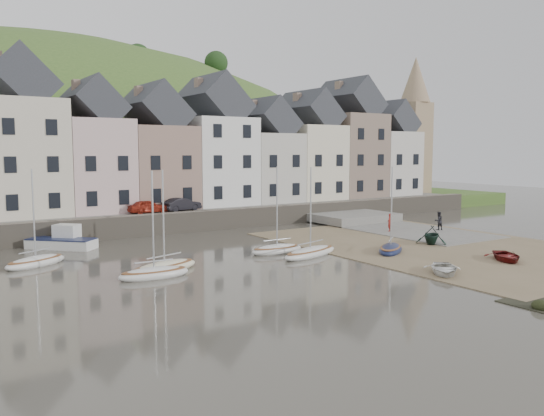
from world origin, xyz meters
TOP-DOWN VIEW (x-y plane):
  - ground at (0.00, 0.00)m, footprint 160.00×160.00m
  - quay_land at (0.00, 32.00)m, footprint 90.00×30.00m
  - quay_street at (0.00, 20.50)m, footprint 70.00×7.00m
  - seawall at (0.00, 17.00)m, footprint 70.00×1.20m
  - beach at (11.00, 0.00)m, footprint 18.00×26.00m
  - slipway at (15.00, 8.00)m, footprint 8.00×18.00m
  - hillside at (-5.00, 60.00)m, footprint 134.40×84.00m
  - townhouse_terrace at (1.76, 24.00)m, footprint 61.05×8.00m
  - church_spire at (34.55, 24.00)m, footprint 4.00×4.00m
  - sailboat_0 at (-15.86, 8.98)m, footprint 4.47×3.37m
  - sailboat_1 at (-10.84, 1.75)m, footprint 4.19×1.61m
  - sailboat_2 at (-9.71, 2.99)m, footprint 5.03×2.91m
  - sailboat_3 at (-0.74, 4.22)m, footprint 4.14×1.56m
  - sailboat_4 at (0.54, 2.02)m, footprint 5.68×3.05m
  - sailboat_5 at (6.08, -0.09)m, footprint 4.19×3.68m
  - motorboat_2 at (-12.97, 14.55)m, footprint 4.77×4.77m
  - rowboat_white at (3.50, -6.90)m, footprint 3.74×3.76m
  - rowboat_green at (11.08, 0.53)m, footprint 3.51×3.40m
  - rowboat_red at (10.05, -6.55)m, footprint 3.65×3.84m
  - person_red at (12.94, 6.83)m, footprint 0.69×0.63m
  - person_dark at (17.17, 4.99)m, footprint 0.90×0.76m
  - car_left at (-4.45, 19.50)m, footprint 3.56×1.43m
  - car_right at (-1.17, 19.50)m, footprint 3.94×2.07m

SIDE VIEW (x-z plane):
  - hillside at x=-5.00m, z-range -59.99..24.01m
  - ground at x=0.00m, z-range 0.00..0.00m
  - beach at x=11.00m, z-range 0.00..0.06m
  - slipway at x=15.00m, z-range 0.00..0.12m
  - sailboat_4 at x=0.54m, z-range -2.90..3.42m
  - sailboat_2 at x=-9.71m, z-range -2.90..3.42m
  - sailboat_0 at x=-15.86m, z-range -2.90..3.42m
  - sailboat_1 at x=-10.84m, z-range -2.89..3.43m
  - sailboat_3 at x=-0.74m, z-range -2.89..3.43m
  - sailboat_5 at x=6.08m, z-range -2.89..3.43m
  - rowboat_white at x=3.50m, z-range 0.06..0.70m
  - rowboat_red at x=10.05m, z-range 0.06..0.71m
  - motorboat_2 at x=-12.97m, z-range -0.27..1.43m
  - quay_land at x=0.00m, z-range 0.00..1.50m
  - rowboat_green at x=11.08m, z-range 0.06..1.47m
  - seawall at x=0.00m, z-range 0.00..1.80m
  - person_red at x=12.94m, z-range 0.12..1.70m
  - person_dark at x=17.17m, z-range 0.12..1.77m
  - quay_street at x=0.00m, z-range 1.50..1.60m
  - car_left at x=-4.45m, z-range 1.60..2.81m
  - car_right at x=-1.17m, z-range 1.60..2.84m
  - townhouse_terrace at x=1.76m, z-range 0.36..14.29m
  - church_spire at x=34.55m, z-range 2.06..20.06m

